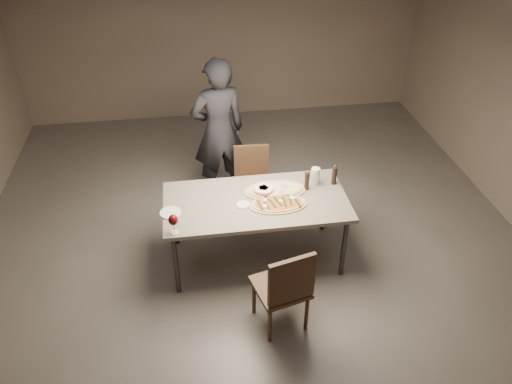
{
  "coord_description": "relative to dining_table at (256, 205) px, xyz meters",
  "views": [
    {
      "loc": [
        -0.58,
        -3.9,
        3.62
      ],
      "look_at": [
        0.0,
        0.0,
        0.85
      ],
      "focal_mm": 35.0,
      "sensor_mm": 36.0,
      "label": 1
    }
  ],
  "objects": [
    {
      "name": "oil_dish",
      "position": [
        -0.14,
        -0.06,
        0.06
      ],
      "size": [
        0.13,
        0.13,
        0.01
      ],
      "rotation": [
        0.0,
        0.0,
        -0.21
      ],
      "color": "white",
      "rests_on": "dining_table"
    },
    {
      "name": "chair_near",
      "position": [
        0.11,
        -0.96,
        -0.18
      ],
      "size": [
        0.53,
        0.53,
        0.92
      ],
      "rotation": [
        0.0,
        0.0,
        0.25
      ],
      "color": "#442C1C",
      "rests_on": "ground"
    },
    {
      "name": "side_plate",
      "position": [
        -0.83,
        -0.09,
        0.06
      ],
      "size": [
        0.2,
        0.2,
        0.01
      ],
      "rotation": [
        0.0,
        0.0,
        0.2
      ],
      "color": "white",
      "rests_on": "dining_table"
    },
    {
      "name": "ham_pizza",
      "position": [
        0.21,
        0.13,
        0.07
      ],
      "size": [
        0.62,
        0.35,
        0.04
      ],
      "rotation": [
        0.0,
        0.0,
        0.19
      ],
      "color": "tan",
      "rests_on": "dining_table"
    },
    {
      "name": "diner",
      "position": [
        -0.25,
        1.24,
        0.19
      ],
      "size": [
        0.72,
        0.55,
        1.76
      ],
      "primitive_type": "imported",
      "rotation": [
        0.0,
        0.0,
        3.36
      ],
      "color": "black",
      "rests_on": "ground"
    },
    {
      "name": "bread_basket",
      "position": [
        0.09,
        0.11,
        0.1
      ],
      "size": [
        0.21,
        0.21,
        0.07
      ],
      "rotation": [
        0.0,
        0.0,
        -0.25
      ],
      "color": "beige",
      "rests_on": "dining_table"
    },
    {
      "name": "carafe",
      "position": [
        0.64,
        0.2,
        0.15
      ],
      "size": [
        0.09,
        0.09,
        0.18
      ],
      "rotation": [
        0.0,
        0.0,
        -0.41
      ],
      "color": "silver",
      "rests_on": "dining_table"
    },
    {
      "name": "zucchini_pizza",
      "position": [
        0.2,
        -0.11,
        0.07
      ],
      "size": [
        0.56,
        0.31,
        0.05
      ],
      "rotation": [
        0.0,
        0.0,
        -0.41
      ],
      "color": "tan",
      "rests_on": "dining_table"
    },
    {
      "name": "chair_far",
      "position": [
        0.07,
        0.77,
        -0.21
      ],
      "size": [
        0.43,
        0.43,
        0.87
      ],
      "rotation": [
        0.0,
        0.0,
        3.09
      ],
      "color": "#442C1C",
      "rests_on": "ground"
    },
    {
      "name": "wine_glass",
      "position": [
        -0.79,
        -0.38,
        0.2
      ],
      "size": [
        0.09,
        0.09,
        0.2
      ],
      "rotation": [
        0.0,
        0.0,
        -0.3
      ],
      "color": "silver",
      "rests_on": "dining_table"
    },
    {
      "name": "room",
      "position": [
        0.0,
        0.0,
        0.71
      ],
      "size": [
        7.0,
        7.0,
        7.0
      ],
      "color": "#5E5751",
      "rests_on": "ground"
    },
    {
      "name": "pepper_mill_left",
      "position": [
        0.53,
        0.12,
        0.16
      ],
      "size": [
        0.05,
        0.05,
        0.21
      ],
      "rotation": [
        0.0,
        0.0,
        -0.01
      ],
      "color": "black",
      "rests_on": "dining_table"
    },
    {
      "name": "pepper_mill_right",
      "position": [
        0.83,
        0.17,
        0.16
      ],
      "size": [
        0.06,
        0.06,
        0.22
      ],
      "rotation": [
        0.0,
        0.0,
        0.04
      ],
      "color": "black",
      "rests_on": "dining_table"
    },
    {
      "name": "dining_table",
      "position": [
        0.0,
        0.0,
        0.0
      ],
      "size": [
        1.8,
        0.9,
        0.75
      ],
      "color": "slate",
      "rests_on": "ground"
    }
  ]
}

